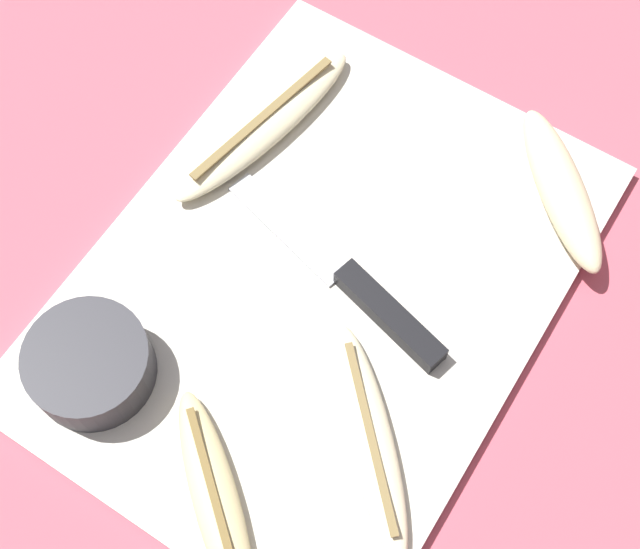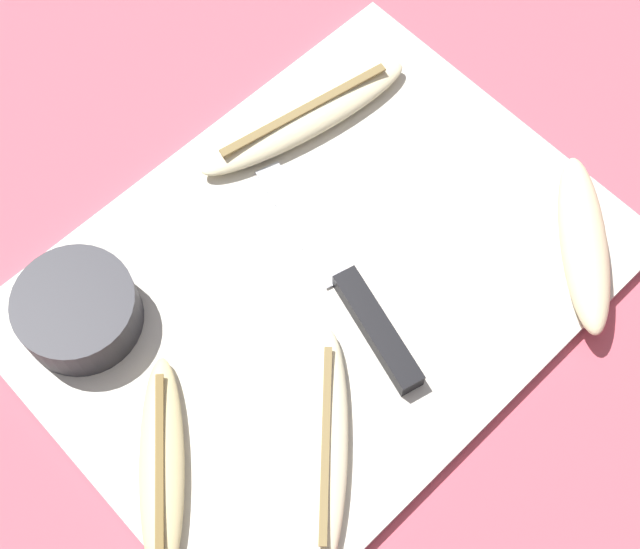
% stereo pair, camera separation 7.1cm
% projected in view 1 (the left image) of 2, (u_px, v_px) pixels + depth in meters
% --- Properties ---
extents(ground_plane, '(4.00, 4.00, 0.00)m').
position_uv_depth(ground_plane, '(320.00, 286.00, 0.73)').
color(ground_plane, '#C65160').
extents(cutting_board, '(0.47, 0.35, 0.01)m').
position_uv_depth(cutting_board, '(320.00, 283.00, 0.72)').
color(cutting_board, beige).
rests_on(cutting_board, ground_plane).
extents(knife, '(0.08, 0.23, 0.02)m').
position_uv_depth(knife, '(368.00, 303.00, 0.70)').
color(knife, black).
rests_on(knife, cutting_board).
extents(banana_mellow_near, '(0.13, 0.15, 0.02)m').
position_uv_depth(banana_mellow_near, '(215.00, 499.00, 0.64)').
color(banana_mellow_near, beige).
rests_on(banana_mellow_near, cutting_board).
extents(banana_pale_long, '(0.21, 0.08, 0.02)m').
position_uv_depth(banana_pale_long, '(263.00, 124.00, 0.77)').
color(banana_pale_long, beige).
rests_on(banana_pale_long, cutting_board).
extents(banana_cream_curved, '(0.14, 0.14, 0.03)m').
position_uv_depth(banana_cream_curved, '(561.00, 189.00, 0.73)').
color(banana_cream_curved, beige).
rests_on(banana_cream_curved, cutting_board).
extents(banana_bright_far, '(0.15, 0.15, 0.02)m').
position_uv_depth(banana_bright_far, '(370.00, 439.00, 0.65)').
color(banana_bright_far, beige).
rests_on(banana_bright_far, cutting_board).
extents(prep_bowl, '(0.09, 0.09, 0.04)m').
position_uv_depth(prep_bowl, '(90.00, 364.00, 0.67)').
color(prep_bowl, '#2D2D33').
rests_on(prep_bowl, cutting_board).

